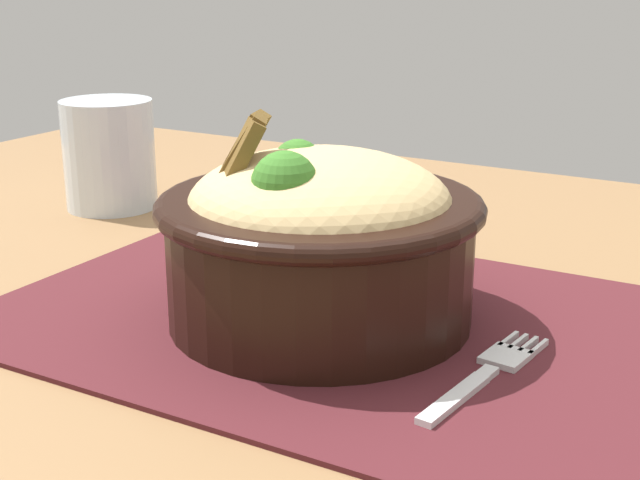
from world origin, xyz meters
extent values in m
cube|color=olive|center=(0.00, 0.00, 0.76)|extent=(1.20, 0.92, 0.03)
cylinder|color=brown|center=(-0.54, 0.40, 0.38)|extent=(0.04, 0.04, 0.75)
cube|color=#47191E|center=(0.03, 0.01, 0.78)|extent=(0.43, 0.30, 0.00)
cylinder|color=black|center=(0.01, 0.00, 0.82)|extent=(0.18, 0.18, 0.08)
torus|color=black|center=(0.01, 0.00, 0.85)|extent=(0.19, 0.19, 0.01)
ellipsoid|color=tan|center=(0.01, 0.00, 0.85)|extent=(0.21, 0.21, 0.06)
sphere|color=#367024|center=(0.01, -0.04, 0.87)|extent=(0.04, 0.04, 0.04)
sphere|color=#367024|center=(-0.01, 0.01, 0.87)|extent=(0.03, 0.03, 0.03)
cylinder|color=orange|center=(-0.01, 0.03, 0.87)|extent=(0.02, 0.04, 0.01)
cylinder|color=orange|center=(0.02, 0.03, 0.87)|extent=(0.01, 0.04, 0.01)
cylinder|color=orange|center=(0.02, 0.01, 0.87)|extent=(0.02, 0.04, 0.01)
cube|color=brown|center=(-0.03, -0.01, 0.88)|extent=(0.04, 0.03, 0.05)
cube|color=brown|center=(-0.03, -0.02, 0.88)|extent=(0.04, 0.03, 0.05)
cube|color=brown|center=(-0.02, -0.03, 0.88)|extent=(0.04, 0.04, 0.05)
cube|color=silver|center=(0.12, -0.06, 0.78)|extent=(0.02, 0.06, 0.00)
cube|color=silver|center=(0.13, -0.02, 0.78)|extent=(0.01, 0.01, 0.00)
cube|color=silver|center=(0.13, 0.00, 0.78)|extent=(0.02, 0.03, 0.00)
cube|color=silver|center=(0.14, 0.02, 0.78)|extent=(0.01, 0.02, 0.00)
cube|color=silver|center=(0.13, 0.02, 0.78)|extent=(0.01, 0.02, 0.00)
cube|color=silver|center=(0.13, 0.02, 0.78)|extent=(0.01, 0.02, 0.00)
cube|color=silver|center=(0.12, 0.02, 0.78)|extent=(0.01, 0.02, 0.00)
cylinder|color=silver|center=(-0.28, 0.14, 0.82)|extent=(0.08, 0.08, 0.10)
cylinder|color=silver|center=(-0.28, 0.14, 0.79)|extent=(0.07, 0.07, 0.03)
camera|label=1|loc=(0.26, -0.43, 0.99)|focal=49.86mm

